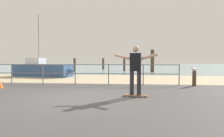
# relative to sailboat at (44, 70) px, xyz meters

# --- Properties ---
(ground_plane) EXTENTS (24.00, 10.00, 0.04)m
(ground_plane) POSITION_rel_sailboat_xyz_m (4.77, -9.14, -0.52)
(ground_plane) COLOR #474444
(ground_plane) RESTS_ON ground
(beach_strip) EXTENTS (24.00, 6.00, 0.04)m
(beach_strip) POSITION_rel_sailboat_xyz_m (4.77, -1.14, -0.52)
(beach_strip) COLOR tan
(beach_strip) RESTS_ON ground
(sea_surface) EXTENTS (72.00, 50.00, 0.04)m
(sea_surface) POSITION_rel_sailboat_xyz_m (4.77, 26.86, -0.52)
(sea_surface) COLOR #849EA3
(sea_surface) RESTS_ON ground
(railing_fence) EXTENTS (10.24, 0.05, 1.05)m
(railing_fence) POSITION_rel_sailboat_xyz_m (3.68, -4.54, 0.18)
(railing_fence) COLOR slate
(railing_fence) RESTS_ON ground
(sailboat) EXTENTS (5.07, 2.26, 4.67)m
(sailboat) POSITION_rel_sailboat_xyz_m (0.00, 0.00, 0.00)
(sailboat) COLOR #335184
(sailboat) RESTS_ON ground
(skateboard) EXTENTS (0.82, 0.31, 0.08)m
(skateboard) POSITION_rel_sailboat_xyz_m (6.66, -7.69, -0.45)
(skateboard) COLOR brown
(skateboard) RESTS_ON ground
(skateboarder) EXTENTS (1.44, 0.29, 1.65)m
(skateboarder) POSITION_rel_sailboat_xyz_m (6.66, -7.69, 0.50)
(skateboarder) COLOR #26262B
(skateboarder) RESTS_ON skateboard
(bollard_short) EXTENTS (0.18, 0.18, 0.73)m
(bollard_short) POSITION_rel_sailboat_xyz_m (9.47, -4.55, -0.15)
(bollard_short) COLOR #513826
(bollard_short) RESTS_ON ground
(seagull) EXTENTS (0.40, 0.36, 0.18)m
(seagull) POSITION_rel_sailboat_xyz_m (9.46, -4.56, 0.29)
(seagull) COLOR white
(seagull) RESTS_ON bollard_short
(groyne_post_0) EXTENTS (0.27, 0.27, 1.46)m
(groyne_post_0) POSITION_rel_sailboat_xyz_m (-0.20, 8.53, 0.21)
(groyne_post_0) COLOR #513826
(groyne_post_0) RESTS_ON ground
(groyne_post_1) EXTENTS (0.27, 0.27, 1.48)m
(groyne_post_1) POSITION_rel_sailboat_xyz_m (2.70, 11.65, 0.22)
(groyne_post_1) COLOR #513826
(groyne_post_1) RESTS_ON ground
(groyne_post_2) EXTENTS (0.24, 0.24, 1.60)m
(groyne_post_2) POSITION_rel_sailboat_xyz_m (5.61, 8.05, 0.28)
(groyne_post_2) COLOR #513826
(groyne_post_2) RESTS_ON ground
(groyne_post_3) EXTENTS (0.36, 0.36, 2.30)m
(groyne_post_3) POSITION_rel_sailboat_xyz_m (8.51, 6.17, 0.63)
(groyne_post_3) COLOR #513826
(groyne_post_3) RESTS_ON ground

